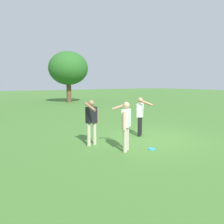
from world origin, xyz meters
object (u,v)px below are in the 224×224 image
Objects in this scene: person_thrower at (140,114)px; person_catcher at (126,123)px; frisbee at (152,149)px; tree_far_right at (68,68)px; person_bystander at (92,119)px.

person_thrower is 2.25m from person_catcher.
tree_far_right reaches higher than frisbee.
person_bystander is 2.35m from frisbee.
person_bystander is at bearing 115.95° from person_catcher.
person_catcher is at bearing -143.00° from person_thrower.
person_bystander is (-2.40, -0.12, 0.00)m from person_thrower.
person_thrower is 1.00× the size of person_bystander.
person_bystander is at bearing -177.05° from person_thrower.
person_bystander reaches higher than frisbee.
person_thrower is at bearing -102.68° from tree_far_right.
person_bystander is 6.10× the size of frisbee.
person_thrower is at bearing 37.00° from person_catcher.
person_thrower reaches higher than frisbee.
tree_far_right reaches higher than person_thrower.
person_bystander is 0.28× the size of tree_far_right.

